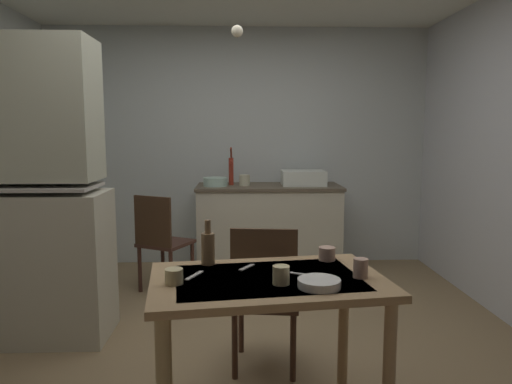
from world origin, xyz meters
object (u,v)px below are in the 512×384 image
dining_table (268,301)px  serving_bowl_wide (319,283)px  chair_far_side (265,296)px  hand_pump (231,169)px  glass_bottle (208,247)px  mixing_bowl_counter (215,182)px  hutch_cabinet (24,202)px  sink_basin (303,178)px  chair_by_counter (161,240)px  teacup_cream (281,275)px

dining_table → serving_bowl_wide: serving_bowl_wide is taller
chair_far_side → serving_bowl_wide: chair_far_side is taller
hand_pump → glass_bottle: (-0.07, -2.50, -0.20)m
mixing_bowl_counter → serving_bowl_wide: (0.59, -2.78, -0.15)m
hutch_cabinet → mixing_bowl_counter: bearing=51.1°
mixing_bowl_counter → glass_bottle: 2.41m
sink_basin → serving_bowl_wide: (-0.31, -2.83, -0.18)m
mixing_bowl_counter → dining_table: bearing=-81.9°
chair_by_counter → glass_bottle: 1.93m
hand_pump → teacup_cream: hand_pump is taller
hutch_cabinet → chair_far_side: (1.62, -0.54, -0.49)m
chair_far_side → teacup_cream: chair_far_side is taller
chair_by_counter → hand_pump: bearing=48.0°
hand_pump → hutch_cabinet: bearing=-130.6°
hutch_cabinet → dining_table: 1.98m
chair_far_side → glass_bottle: (-0.31, -0.34, 0.38)m
chair_far_side → serving_bowl_wide: bearing=-74.6°
dining_table → chair_far_side: size_ratio=1.29×
mixing_bowl_counter → chair_by_counter: size_ratio=0.28×
hutch_cabinet → hand_pump: (1.39, 1.61, 0.10)m
sink_basin → chair_by_counter: 1.58m
hand_pump → chair_by_counter: bearing=-132.0°
hand_pump → chair_far_side: 2.25m
chair_by_counter → sink_basin: bearing=25.2°
mixing_bowl_counter → serving_bowl_wide: mixing_bowl_counter is taller
hutch_cabinet → serving_bowl_wide: hutch_cabinet is taller
dining_table → teacup_cream: size_ratio=14.04×
dining_table → chair_far_side: (0.02, 0.57, -0.18)m
hand_pump → chair_far_side: (0.24, -2.16, -0.59)m
serving_bowl_wide → teacup_cream: teacup_cream is taller
teacup_cream → glass_bottle: (-0.35, 0.33, 0.05)m
hutch_cabinet → teacup_cream: (1.66, -1.21, -0.15)m
dining_table → hand_pump: bearing=94.6°
serving_bowl_wide → chair_far_side: bearing=105.4°
dining_table → glass_bottle: glass_bottle is taller
hutch_cabinet → hand_pump: 2.13m
serving_bowl_wide → glass_bottle: size_ratio=0.82×
hand_pump → glass_bottle: size_ratio=1.69×
glass_bottle → hutch_cabinet: bearing=146.0°
hand_pump → chair_by_counter: size_ratio=0.44×
glass_bottle → dining_table: bearing=-38.0°
hand_pump → chair_far_side: bearing=-83.8°
sink_basin → hutch_cabinet: bearing=-143.6°
hutch_cabinet → mixing_bowl_counter: hutch_cabinet is taller
chair_by_counter → serving_bowl_wide: chair_by_counter is taller
chair_by_counter → serving_bowl_wide: bearing=-64.4°
sink_basin → chair_far_side: (-0.51, -2.11, -0.49)m
chair_far_side → teacup_cream: (0.04, -0.67, 0.34)m
sink_basin → dining_table: size_ratio=0.38×
hand_pump → mixing_bowl_counter: hand_pump is taller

